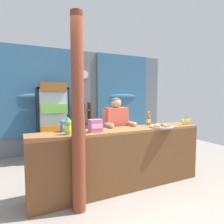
# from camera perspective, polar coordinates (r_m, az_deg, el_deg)

# --- Properties ---
(ground_plane) EXTENTS (8.01, 8.01, 0.00)m
(ground_plane) POSITION_cam_1_polar(r_m,az_deg,el_deg) (4.14, -0.75, -16.97)
(ground_plane) COLOR gray
(back_wall_curtained) EXTENTS (5.31, 0.22, 2.78)m
(back_wall_curtained) POSITION_cam_1_polar(r_m,az_deg,el_deg) (5.63, -8.84, 3.63)
(back_wall_curtained) COLOR slate
(back_wall_curtained) RESTS_ON ground
(stall_counter) EXTENTS (2.92, 0.50, 0.99)m
(stall_counter) POSITION_cam_1_polar(r_m,az_deg,el_deg) (3.20, 3.56, -12.25)
(stall_counter) COLOR #935B33
(stall_counter) RESTS_ON ground
(timber_post) EXTENTS (0.20, 0.18, 2.58)m
(timber_post) POSITION_cam_1_polar(r_m,az_deg,el_deg) (2.54, -9.92, -2.05)
(timber_post) COLOR brown
(timber_post) RESTS_ON ground
(drink_fridge) EXTENTS (0.70, 0.70, 1.84)m
(drink_fridge) POSITION_cam_1_polar(r_m,az_deg,el_deg) (4.93, -17.07, -1.54)
(drink_fridge) COLOR black
(drink_fridge) RESTS_ON ground
(bottle_shelf_rack) EXTENTS (0.48, 0.28, 1.36)m
(bottle_shelf_rack) POSITION_cam_1_polar(r_m,az_deg,el_deg) (5.34, -8.76, -4.21)
(bottle_shelf_rack) COLOR brown
(bottle_shelf_rack) RESTS_ON ground
(plastic_lawn_chair) EXTENTS (0.48, 0.48, 0.86)m
(plastic_lawn_chair) POSITION_cam_1_polar(r_m,az_deg,el_deg) (5.05, 4.49, -7.16)
(plastic_lawn_chair) COLOR #4CC675
(plastic_lawn_chair) RESTS_ON ground
(shopkeeper) EXTENTS (0.53, 0.42, 1.50)m
(shopkeeper) POSITION_cam_1_polar(r_m,az_deg,el_deg) (3.61, 1.25, -4.59)
(shopkeeper) COLOR #28282D
(shopkeeper) RESTS_ON ground
(soda_bottle_lime_soda) EXTENTS (0.09, 0.09, 0.29)m
(soda_bottle_lime_soda) POSITION_cam_1_polar(r_m,az_deg,el_deg) (2.80, -12.73, -4.02)
(soda_bottle_lime_soda) COLOR #75C64C
(soda_bottle_lime_soda) RESTS_ON stall_counter
(soda_bottle_iced_tea) EXTENTS (0.07, 0.07, 0.26)m
(soda_bottle_iced_tea) POSITION_cam_1_polar(r_m,az_deg,el_deg) (3.68, 10.67, -2.09)
(soda_bottle_iced_tea) COLOR brown
(soda_bottle_iced_tea) RESTS_ON stall_counter
(snack_box_wafer) EXTENTS (0.19, 0.14, 0.19)m
(snack_box_wafer) POSITION_cam_1_polar(r_m,az_deg,el_deg) (2.94, -4.88, -4.01)
(snack_box_wafer) COLOR #B76699
(snack_box_wafer) RESTS_ON stall_counter
(snack_box_biscuit) EXTENTS (0.20, 0.12, 0.16)m
(snack_box_biscuit) POSITION_cam_1_polar(r_m,az_deg,el_deg) (3.05, -12.86, -4.04)
(snack_box_biscuit) COLOR #3D75B7
(snack_box_biscuit) RESTS_ON stall_counter
(pastry_tray) EXTENTS (0.40, 0.40, 0.07)m
(pastry_tray) POSITION_cam_1_polar(r_m,az_deg,el_deg) (3.46, 14.37, -4.07)
(pastry_tray) COLOR #BCBCC1
(pastry_tray) RESTS_ON stall_counter
(banana_bunch) EXTENTS (0.27, 0.06, 0.16)m
(banana_bunch) POSITION_cam_1_polar(r_m,az_deg,el_deg) (3.91, 20.78, -2.64)
(banana_bunch) COLOR #CCC14C
(banana_bunch) RESTS_ON stall_counter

